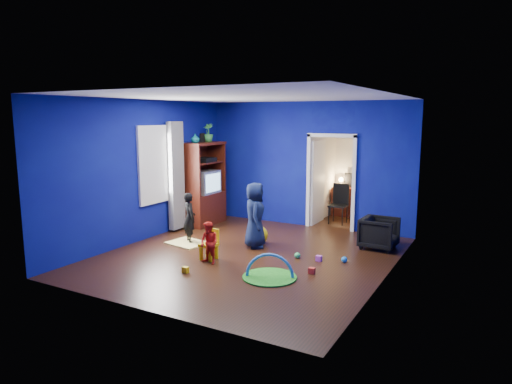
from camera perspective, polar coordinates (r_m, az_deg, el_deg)
The scene contains 33 objects.
floor at distance 8.54m, azimuth -0.97°, elevation -8.01°, with size 5.00×5.50×0.01m, color black.
ceiling at distance 8.15m, azimuth -1.02°, elevation 11.83°, with size 5.00×5.50×0.01m, color white.
wall_back at distance 10.68m, azimuth 6.38°, elevation 3.42°, with size 5.00×0.02×2.90m, color #090B6B.
wall_front at distance 6.02m, azimuth -14.12°, elevation -1.46°, with size 5.00×0.02×2.90m, color #090B6B.
wall_left at distance 9.70m, azimuth -13.93°, elevation 2.59°, with size 0.02×5.50×2.90m, color #090B6B.
wall_right at distance 7.32m, azimuth 16.24°, elevation 0.34°, with size 0.02×5.50×2.90m, color #090B6B.
alcove at distance 11.31m, azimuth 10.87°, elevation 2.62°, with size 1.00×1.75×2.50m, color silver, non-canonical shape.
armchair at distance 9.25m, azimuth 15.15°, elevation -4.97°, with size 0.66×0.68×0.62m, color black.
child_black at distance 9.38m, azimuth -8.31°, elevation -3.22°, with size 0.38×0.25×1.04m, color black.
child_navy at distance 8.94m, azimuth -0.13°, elevation -2.92°, with size 0.63×0.41×1.29m, color #0F1337.
toddler_red at distance 8.05m, azimuth -5.88°, elevation -6.37°, with size 0.36×0.28×0.75m, color red.
vase at distance 10.57m, azimuth -7.61°, elevation 6.67°, with size 0.20×0.20×0.21m, color #0B535F.
potted_plant at distance 10.99m, azimuth -6.00°, elevation 7.39°, with size 0.24×0.24×0.43m, color #2F8136.
tv_armoire at distance 10.92m, azimuth -6.55°, elevation 1.06°, with size 0.58×1.14×1.96m, color #41150A.
crt_tv at distance 10.89m, azimuth -6.38°, elevation 1.25°, with size 0.46×0.70×0.54m, color silver.
yellow_blanket at distance 9.43m, azimuth -8.60°, elevation -6.33°, with size 0.75×0.60×0.03m, color #F2E07A.
hopper_ball at distance 9.28m, azimuth 0.35°, elevation -5.38°, with size 0.37×0.37×0.37m, color yellow.
kid_chair at distance 8.32m, azimuth -5.94°, elevation -6.72°, with size 0.28×0.28×0.50m, color yellow.
play_mat at distance 7.44m, azimuth 1.71°, elevation -10.58°, with size 0.88×0.88×0.02m, color green.
toy_arch at distance 7.44m, azimuth 1.71°, elevation -10.52°, with size 0.79×0.79×0.05m, color #3F8CD8.
window_left at distance 9.94m, azimuth -12.52°, elevation 3.38°, with size 0.03×0.95×1.55m, color white.
curtain at distance 10.32m, azimuth -9.97°, elevation 2.00°, with size 0.14×0.42×2.40m, color slate.
doorway at distance 10.51m, azimuth 9.36°, elevation 1.06°, with size 1.16×0.10×2.10m, color white.
study_desk at distance 12.04m, azimuth 11.68°, elevation -1.21°, with size 0.88×0.44×0.75m, color #3D140A.
desk_monitor at distance 12.06m, azimuth 11.94°, elevation 1.57°, with size 0.40×0.05×0.32m, color black.
desk_lamp at distance 12.09m, azimuth 10.59°, elevation 1.53°, with size 0.14×0.14×0.14m, color #FFD88C.
folding_chair at distance 11.13m, azimuth 10.23°, elevation -1.59°, with size 0.40×0.40×0.92m, color black.
book_shelf at distance 11.96m, azimuth 12.11°, elevation 6.64°, with size 0.88×0.24×0.04m, color white.
toy_0 at distance 7.67m, azimuth 6.98°, elevation -9.74°, with size 0.10×0.08×0.10m, color red.
toy_1 at distance 8.32m, azimuth 10.99°, elevation -8.26°, with size 0.11×0.11×0.11m, color #2794E0.
toy_2 at distance 7.74m, azimuth -8.81°, elevation -9.59°, with size 0.10×0.08×0.10m, color yellow.
toy_3 at distance 8.43m, azimuth 5.20°, elevation -7.88°, with size 0.11×0.11×0.11m, color #37C263.
toy_4 at distance 8.32m, azimuth 7.85°, elevation -8.22°, with size 0.10×0.08×0.10m, color #DC52DA.
Camera 1 is at (4.05, -7.07, 2.56)m, focal length 32.00 mm.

